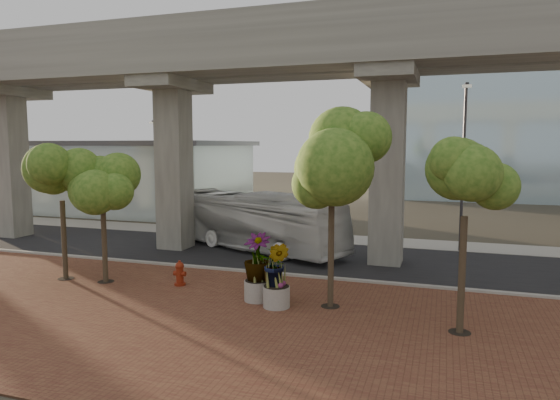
% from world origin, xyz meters
% --- Properties ---
extents(ground, '(160.00, 160.00, 0.00)m').
position_xyz_m(ground, '(0.00, 0.00, 0.00)').
color(ground, '#373328').
rests_on(ground, ground).
extents(brick_plaza, '(70.00, 13.00, 0.06)m').
position_xyz_m(brick_plaza, '(0.00, -8.00, 0.03)').
color(brick_plaza, brown).
rests_on(brick_plaza, ground).
extents(asphalt_road, '(90.00, 8.00, 0.04)m').
position_xyz_m(asphalt_road, '(0.00, 2.00, 0.02)').
color(asphalt_road, black).
rests_on(asphalt_road, ground).
extents(curb_strip, '(70.00, 0.25, 0.16)m').
position_xyz_m(curb_strip, '(0.00, -2.00, 0.08)').
color(curb_strip, '#9B9890').
rests_on(curb_strip, ground).
extents(far_sidewalk, '(90.00, 3.00, 0.06)m').
position_xyz_m(far_sidewalk, '(0.00, 7.50, 0.03)').
color(far_sidewalk, '#9B9890').
rests_on(far_sidewalk, ground).
extents(transit_viaduct, '(72.00, 5.60, 12.40)m').
position_xyz_m(transit_viaduct, '(0.00, 2.00, 7.29)').
color(transit_viaduct, '#99988B').
rests_on(transit_viaduct, ground).
extents(station_pavilion, '(23.00, 13.00, 6.30)m').
position_xyz_m(station_pavilion, '(-20.00, 16.00, 3.22)').
color(station_pavilion, silver).
rests_on(station_pavilion, ground).
extents(transit_bus, '(11.82, 7.22, 3.26)m').
position_xyz_m(transit_bus, '(-1.47, 2.97, 1.63)').
color(transit_bus, silver).
rests_on(transit_bus, ground).
extents(fire_hydrant, '(0.53, 0.48, 1.06)m').
position_xyz_m(fire_hydrant, '(-1.80, -4.93, 0.57)').
color(fire_hydrant, maroon).
rests_on(fire_hydrant, ground).
extents(planter_front, '(1.92, 1.92, 2.12)m').
position_xyz_m(planter_front, '(2.66, -5.64, 1.34)').
color(planter_front, '#ADA99C').
rests_on(planter_front, ground).
extents(planter_right, '(2.43, 2.43, 2.60)m').
position_xyz_m(planter_right, '(2.05, -5.84, 1.63)').
color(planter_right, gray).
rests_on(planter_right, ground).
extents(planter_left, '(2.20, 2.20, 2.42)m').
position_xyz_m(planter_left, '(3.00, -6.34, 1.53)').
color(planter_left, gray).
rests_on(planter_left, ground).
extents(street_tree_far_west, '(3.43, 3.43, 6.06)m').
position_xyz_m(street_tree_far_west, '(-7.15, -5.61, 4.54)').
color(street_tree_far_west, '#4D402C').
rests_on(street_tree_far_west, ground).
extents(street_tree_near_west, '(2.98, 2.98, 5.59)m').
position_xyz_m(street_tree_near_west, '(-5.14, -5.47, 4.27)').
color(street_tree_near_west, '#4D402C').
rests_on(street_tree_near_west, ground).
extents(street_tree_near_east, '(4.12, 4.12, 7.11)m').
position_xyz_m(street_tree_near_east, '(4.87, -5.66, 5.27)').
color(street_tree_near_east, '#4D402C').
rests_on(street_tree_near_east, ground).
extents(street_tree_far_east, '(3.21, 3.21, 6.13)m').
position_xyz_m(street_tree_far_east, '(9.32, -6.88, 4.70)').
color(street_tree_far_east, '#4D402C').
rests_on(street_tree_far_east, ground).
extents(streetlamp_west, '(0.37, 1.09, 7.52)m').
position_xyz_m(streetlamp_west, '(-9.50, 6.23, 4.39)').
color(streetlamp_west, '#28282C').
rests_on(streetlamp_west, ground).
extents(streetlamp_east, '(0.45, 1.33, 9.18)m').
position_xyz_m(streetlamp_east, '(9.65, 6.06, 5.36)').
color(streetlamp_east, '#313036').
rests_on(streetlamp_east, ground).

